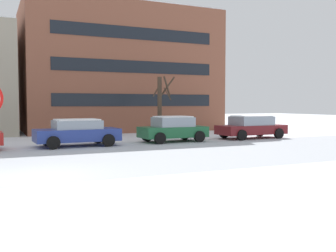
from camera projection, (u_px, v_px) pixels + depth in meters
ground_plane at (31, 179)px, 11.26m from camera, size 120.00×120.00×0.00m
road_surface at (23, 163)px, 14.25m from camera, size 80.00×8.59×0.00m
parked_car_blue at (77, 132)px, 19.96m from camera, size 4.27×2.24×1.40m
parked_car_green at (173, 129)px, 22.25m from camera, size 3.87×2.07×1.47m
parked_car_maroon at (251, 127)px, 24.51m from camera, size 4.47×2.17×1.44m
tree_far_mid at (161, 104)px, 25.38m from camera, size 1.37×1.81×3.95m
building_far_right at (119, 71)px, 32.80m from camera, size 15.44×9.00×9.91m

